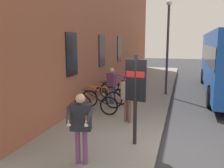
# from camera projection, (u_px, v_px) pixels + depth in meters

# --- Properties ---
(ground) EXTENTS (60.00, 60.00, 0.00)m
(ground) POSITION_uv_depth(u_px,v_px,m) (192.00, 100.00, 11.97)
(ground) COLOR #2D2D30
(sidewalk_pavement) EXTENTS (24.00, 3.50, 0.12)m
(sidewalk_pavement) POSITION_uv_depth(u_px,v_px,m) (143.00, 89.00, 14.61)
(sidewalk_pavement) COLOR gray
(sidewalk_pavement) RESTS_ON ground
(station_facade) EXTENTS (22.00, 0.65, 7.37)m
(station_facade) POSITION_uv_depth(u_px,v_px,m) (115.00, 28.00, 15.48)
(station_facade) COLOR #9E563D
(station_facade) RESTS_ON ground
(bicycle_mid_rack) EXTENTS (0.48, 1.77, 0.97)m
(bicycle_mid_rack) POSITION_uv_depth(u_px,v_px,m) (96.00, 104.00, 9.28)
(bicycle_mid_rack) COLOR black
(bicycle_mid_rack) RESTS_ON sidewalk_pavement
(bicycle_nearest_sign) EXTENTS (0.48, 1.77, 0.97)m
(bicycle_nearest_sign) POSITION_uv_depth(u_px,v_px,m) (102.00, 99.00, 10.16)
(bicycle_nearest_sign) COLOR black
(bicycle_nearest_sign) RESTS_ON sidewalk_pavement
(bicycle_by_door) EXTENTS (0.66, 1.71, 0.97)m
(bicycle_by_door) POSITION_uv_depth(u_px,v_px,m) (111.00, 95.00, 10.91)
(bicycle_by_door) COLOR black
(bicycle_by_door) RESTS_ON sidewalk_pavement
(bicycle_under_window) EXTENTS (0.48, 1.76, 0.97)m
(bicycle_under_window) POSITION_uv_depth(u_px,v_px,m) (116.00, 91.00, 11.69)
(bicycle_under_window) COLOR black
(bicycle_under_window) RESTS_ON sidewalk_pavement
(bicycle_leaning_wall) EXTENTS (0.48, 1.77, 0.97)m
(bicycle_leaning_wall) POSITION_uv_depth(u_px,v_px,m) (119.00, 88.00, 12.61)
(bicycle_leaning_wall) COLOR black
(bicycle_leaning_wall) RESTS_ON sidewalk_pavement
(bicycle_beside_lamp) EXTENTS (0.65, 1.71, 0.97)m
(bicycle_beside_lamp) POSITION_uv_depth(u_px,v_px,m) (122.00, 85.00, 13.36)
(bicycle_beside_lamp) COLOR black
(bicycle_beside_lamp) RESTS_ON sidewalk_pavement
(transit_info_sign) EXTENTS (0.16, 0.56, 2.40)m
(transit_info_sign) POSITION_uv_depth(u_px,v_px,m) (136.00, 86.00, 6.35)
(transit_info_sign) COLOR black
(transit_info_sign) RESTS_ON sidewalk_pavement
(pedestrian_crossing_street) EXTENTS (0.43, 0.55, 1.61)m
(pedestrian_crossing_street) POSITION_uv_depth(u_px,v_px,m) (112.00, 82.00, 10.71)
(pedestrian_crossing_street) COLOR #334C8C
(pedestrian_crossing_street) RESTS_ON sidewalk_pavement
(pedestrian_near_bus) EXTENTS (0.44, 0.54, 1.62)m
(pedestrian_near_bus) POSITION_uv_depth(u_px,v_px,m) (128.00, 94.00, 8.25)
(pedestrian_near_bus) COLOR brown
(pedestrian_near_bus) RESTS_ON sidewalk_pavement
(tourist_with_hotdogs) EXTENTS (0.63, 0.63, 1.63)m
(tourist_with_hotdogs) POSITION_uv_depth(u_px,v_px,m) (81.00, 122.00, 5.37)
(tourist_with_hotdogs) COLOR #723F72
(tourist_with_hotdogs) RESTS_ON sidewalk_pavement
(street_lamp) EXTENTS (0.28, 0.28, 4.79)m
(street_lamp) POSITION_uv_depth(u_px,v_px,m) (168.00, 39.00, 12.39)
(street_lamp) COLOR #333338
(street_lamp) RESTS_ON sidewalk_pavement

